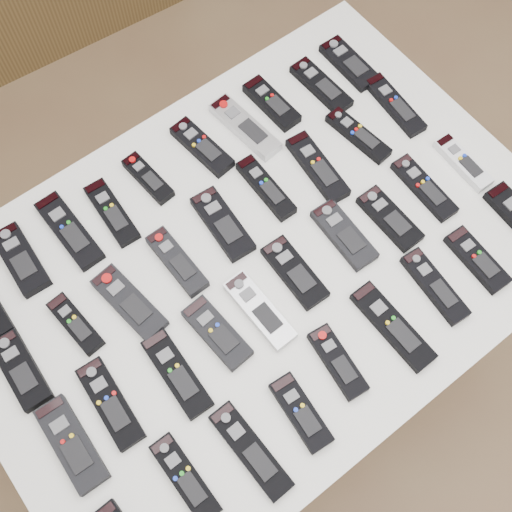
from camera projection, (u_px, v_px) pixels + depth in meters
ground at (303, 373)px, 2.04m from camera, size 4.00×4.00×0.00m
table at (256, 270)px, 1.41m from camera, size 1.25×0.88×0.78m
remote_1 at (21, 260)px, 1.34m from camera, size 0.07×0.17×0.02m
remote_2 at (69, 231)px, 1.37m from camera, size 0.06×0.20×0.02m
remote_3 at (112, 213)px, 1.39m from camera, size 0.06×0.17×0.02m
remote_4 at (148, 178)px, 1.42m from camera, size 0.05×0.14×0.02m
remote_5 at (202, 147)px, 1.45m from camera, size 0.07×0.17×0.02m
remote_6 at (245, 127)px, 1.48m from camera, size 0.07×0.20×0.02m
remote_7 at (272, 103)px, 1.50m from camera, size 0.06×0.16×0.02m
remote_8 at (321, 86)px, 1.53m from camera, size 0.06×0.17×0.02m
remote_9 at (349, 63)px, 1.55m from camera, size 0.06×0.16×0.02m
remote_10 at (21, 370)px, 1.24m from camera, size 0.07×0.16×0.02m
remote_11 at (76, 324)px, 1.28m from camera, size 0.05×0.14×0.02m
remote_12 at (129, 303)px, 1.30m from camera, size 0.08×0.18×0.02m
remote_13 at (177, 262)px, 1.34m from camera, size 0.05×0.17×0.02m
remote_14 at (223, 224)px, 1.38m from camera, size 0.07×0.18×0.02m
remote_15 at (266, 188)px, 1.41m from camera, size 0.05×0.17×0.02m
remote_16 at (317, 167)px, 1.43m from camera, size 0.07×0.19×0.02m
remote_17 at (358, 135)px, 1.47m from camera, size 0.06×0.17×0.02m
remote_18 at (395, 105)px, 1.50m from camera, size 0.06×0.19×0.02m
remote_19 at (72, 444)px, 1.19m from camera, size 0.07×0.18×0.02m
remote_20 at (110, 403)px, 1.22m from camera, size 0.07×0.18×0.02m
remote_21 at (177, 373)px, 1.24m from camera, size 0.06×0.18×0.02m
remote_22 at (217, 333)px, 1.28m from camera, size 0.07×0.16×0.02m
remote_23 at (260, 310)px, 1.30m from camera, size 0.06×0.18×0.02m
remote_24 at (295, 272)px, 1.33m from camera, size 0.07×0.17×0.02m
remote_25 at (344, 235)px, 1.36m from camera, size 0.07×0.17×0.02m
remote_26 at (390, 218)px, 1.38m from camera, size 0.06×0.16×0.02m
remote_27 at (424, 188)px, 1.41m from camera, size 0.05×0.18×0.02m
remote_28 at (463, 163)px, 1.44m from camera, size 0.05×0.15×0.02m
remote_30 at (185, 478)px, 1.16m from camera, size 0.05×0.17×0.02m
remote_31 at (251, 451)px, 1.19m from camera, size 0.06×0.20×0.02m
remote_32 at (301, 412)px, 1.21m from camera, size 0.06×0.16×0.02m
remote_33 at (338, 362)px, 1.25m from camera, size 0.07×0.16×0.02m
remote_34 at (393, 326)px, 1.28m from camera, size 0.05×0.20×0.02m
remote_35 at (435, 286)px, 1.32m from camera, size 0.06×0.18×0.02m
remote_36 at (477, 260)px, 1.34m from camera, size 0.06×0.16×0.02m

